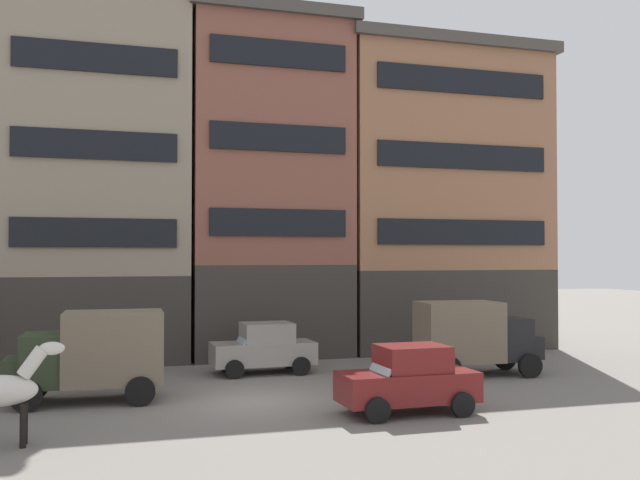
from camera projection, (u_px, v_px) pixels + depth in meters
ground_plane at (252, 401)px, 20.88m from camera, size 120.00×120.00×0.00m
building_center_left at (97, 151)px, 29.81m from camera, size 7.65×6.61×17.21m
building_center_right at (263, 186)px, 31.84m from camera, size 7.22×6.61×14.71m
building_far_right at (433, 197)px, 34.24m from camera, size 10.12×6.61×14.12m
draft_horse at (2, 390)px, 15.80m from camera, size 2.34×0.60×2.30m
delivery_truck_near at (474, 335)px, 25.46m from camera, size 4.47×2.43×2.62m
delivery_truck_far at (93, 353)px, 20.74m from camera, size 4.40×2.23×2.62m
sedan_light at (409, 379)px, 19.21m from camera, size 3.71×1.89×1.83m
sedan_parked_curb at (264, 348)px, 25.82m from camera, size 3.73×1.92×1.83m
pedestrian_officer at (134, 347)px, 25.66m from camera, size 0.48×0.48×1.79m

